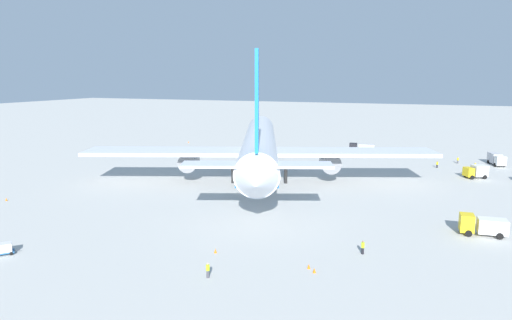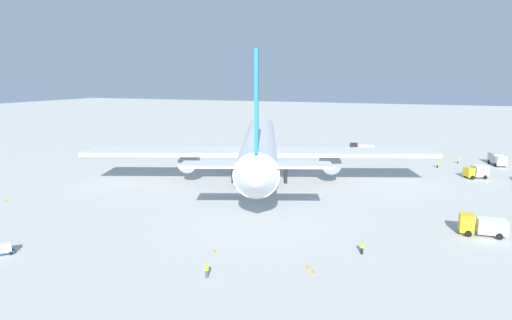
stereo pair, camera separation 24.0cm
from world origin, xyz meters
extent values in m
plane|color=#B2B2AD|center=(0.00, 0.00, 0.00)|extent=(600.00, 600.00, 0.00)
cylinder|color=silver|center=(0.00, 0.00, 7.53)|extent=(60.59, 27.65, 6.81)
cone|color=silver|center=(31.69, 11.56, 7.53)|extent=(7.40, 8.13, 6.67)
cone|color=silver|center=(-32.33, -11.79, 7.53)|extent=(8.61, 8.41, 6.47)
cube|color=#1972BF|center=(-27.25, -9.94, 18.11)|extent=(5.81, 2.53, 14.37)
cube|color=silver|center=(-29.78, -4.47, 8.89)|extent=(7.55, 10.87, 0.36)
cube|color=silver|center=(-25.66, -15.75, 8.89)|extent=(7.55, 10.87, 0.36)
cube|color=silver|center=(-9.54, 17.10, 6.50)|extent=(19.37, 33.00, 0.70)
cylinder|color=slate|center=(-6.96, 12.95, 4.23)|extent=(6.05, 5.34, 3.85)
cube|color=silver|center=(3.71, -19.22, 6.50)|extent=(19.37, 33.00, 0.70)
cylinder|color=slate|center=(3.01, -14.39, 4.13)|extent=(5.85, 5.43, 4.04)
cylinder|color=black|center=(20.39, 7.44, 2.06)|extent=(0.70, 0.70, 4.12)
cylinder|color=black|center=(-4.76, 4.01, 2.06)|extent=(0.70, 0.70, 4.12)
cylinder|color=black|center=(-1.06, -6.14, 2.06)|extent=(0.70, 0.70, 4.12)
cube|color=#1972BF|center=(0.00, 0.00, 5.65)|extent=(58.14, 26.48, 0.50)
cube|color=black|center=(44.02, -12.33, 1.54)|extent=(2.25, 2.28, 2.17)
cube|color=#B2B2B7|center=(44.37, -16.09, 1.45)|extent=(2.46, 4.50, 1.99)
cube|color=black|center=(43.95, -11.60, 2.08)|extent=(1.74, 0.24, 0.96)
cylinder|color=black|center=(43.01, -12.64, 0.45)|extent=(0.38, 0.92, 0.90)
cylinder|color=black|center=(45.07, -12.45, 0.45)|extent=(0.38, 0.92, 0.90)
cylinder|color=black|center=(43.42, -17.09, 0.45)|extent=(0.38, 0.92, 0.90)
cylinder|color=black|center=(45.48, -16.90, 0.45)|extent=(0.38, 0.92, 0.90)
cube|color=yellow|center=(-21.62, -38.91, 1.63)|extent=(2.43, 1.98, 2.36)
cube|color=silver|center=(-21.35, -42.14, 1.43)|extent=(2.58, 3.90, 1.96)
cube|color=black|center=(-21.67, -38.28, 2.22)|extent=(1.92, 0.24, 1.04)
cylinder|color=black|center=(-22.74, -39.18, 0.45)|extent=(0.37, 0.92, 0.90)
cylinder|color=black|center=(-20.46, -39.00, 0.45)|extent=(0.37, 0.92, 0.90)
cylinder|color=black|center=(-22.43, -43.01, 0.45)|extent=(0.37, 0.92, 0.90)
cylinder|color=black|center=(-20.15, -42.83, 0.45)|extent=(0.37, 0.92, 0.90)
cube|color=yellow|center=(17.67, -41.35, 1.40)|extent=(2.84, 2.38, 1.89)
cube|color=silver|center=(18.82, -43.51, 1.63)|extent=(3.53, 3.66, 2.36)
cube|color=black|center=(17.44, -40.93, 1.87)|extent=(1.89, 1.06, 0.83)
cylinder|color=black|center=(16.63, -42.06, 0.45)|extent=(0.69, 0.94, 0.90)
cylinder|color=black|center=(18.83, -40.88, 0.45)|extent=(0.69, 0.94, 0.90)
cylinder|color=black|center=(18.00, -44.62, 0.45)|extent=(0.69, 0.94, 0.90)
cylinder|color=black|center=(20.20, -43.45, 0.45)|extent=(0.69, 0.94, 0.90)
cube|color=white|center=(34.31, -49.29, 1.54)|extent=(2.53, 2.59, 2.19)
cube|color=#B2B2B7|center=(37.94, -48.40, 1.61)|extent=(4.69, 3.11, 2.33)
cube|color=black|center=(33.60, -49.46, 2.09)|extent=(0.51, 1.78, 0.96)
cylinder|color=black|center=(34.76, -50.28, 0.45)|extent=(0.95, 0.50, 0.90)
cylinder|color=black|center=(34.25, -48.19, 0.45)|extent=(0.95, 0.50, 0.90)
cylinder|color=black|center=(39.08, -49.23, 0.45)|extent=(0.95, 0.50, 0.90)
cylinder|color=black|center=(38.56, -47.14, 0.45)|extent=(0.95, 0.50, 0.90)
cube|color=#26598C|center=(-50.62, 14.65, 0.28)|extent=(3.08, 2.99, 0.15)
cylinder|color=#333338|center=(-49.34, 13.47, 0.28)|extent=(0.50, 0.46, 0.08)
cube|color=silver|center=(-50.62, 14.65, 0.88)|extent=(2.64, 2.57, 1.06)
cylinder|color=black|center=(-49.34, 14.42, 0.20)|extent=(0.38, 0.36, 0.40)
cylinder|color=black|center=(-50.29, 13.39, 0.20)|extent=(0.38, 0.36, 0.40)
cylinder|color=#3F3F47|center=(35.65, -39.93, 0.40)|extent=(0.45, 0.45, 0.81)
cylinder|color=yellow|center=(35.65, -39.93, 1.11)|extent=(0.56, 0.56, 0.61)
sphere|color=tan|center=(35.65, -39.93, 1.52)|extent=(0.22, 0.22, 0.22)
cylinder|color=black|center=(-34.36, -26.64, 0.42)|extent=(0.45, 0.45, 0.84)
cylinder|color=#B2F219|center=(-34.36, -26.64, 1.16)|extent=(0.57, 0.57, 0.63)
sphere|color=#8C6647|center=(-34.36, -26.64, 1.59)|extent=(0.23, 0.23, 0.23)
cylinder|color=#3F3F47|center=(-47.34, -11.99, 0.42)|extent=(0.44, 0.44, 0.84)
cylinder|color=#B2F219|center=(-47.34, -11.99, 1.16)|extent=(0.55, 0.55, 0.63)
sphere|color=tan|center=(-47.34, -11.99, 1.59)|extent=(0.23, 0.23, 0.23)
cylinder|color=black|center=(27.69, -35.10, 0.40)|extent=(0.45, 0.45, 0.79)
cylinder|color=yellow|center=(27.69, -35.10, 1.09)|extent=(0.57, 0.57, 0.60)
sphere|color=#8C6647|center=(27.69, -35.10, 1.50)|extent=(0.22, 0.22, 0.22)
cylinder|color=navy|center=(28.02, -43.39, 0.44)|extent=(0.37, 0.37, 0.89)
cylinder|color=yellow|center=(28.02, -43.39, 1.22)|extent=(0.46, 0.46, 0.66)
sphere|color=tan|center=(28.02, -43.39, 1.67)|extent=(0.24, 0.24, 0.24)
cone|color=orange|center=(-31.92, 35.57, 0.28)|extent=(0.36, 0.36, 0.55)
cone|color=orange|center=(43.48, 41.61, 0.28)|extent=(0.36, 0.36, 0.55)
cone|color=orange|center=(-40.59, -9.58, 0.28)|extent=(0.36, 0.36, 0.55)
cone|color=orange|center=(-41.02, -21.58, 0.28)|extent=(0.36, 0.36, 0.55)
cone|color=orange|center=(-41.91, -22.46, 0.28)|extent=(0.36, 0.36, 0.55)
camera|label=1|loc=(-89.30, -33.88, 21.48)|focal=32.40mm
camera|label=2|loc=(-89.21, -34.10, 21.48)|focal=32.40mm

